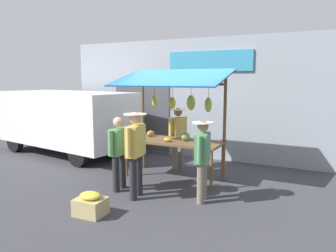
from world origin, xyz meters
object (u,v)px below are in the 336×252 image
Objects in this scene: market_stall at (175,112)px; shopper_in_striped_shirt at (119,149)px; shopper_with_ponytail at (202,155)px; produce_crate_near at (90,205)px; shopper_with_shopping_bag at (136,148)px; parked_van at (63,117)px; vendor_with_sunhat at (178,133)px.

market_stall is 1.65× the size of shopper_in_striped_shirt.
shopper_with_ponytail reaches higher than produce_crate_near.
shopper_in_striped_shirt is 0.60m from shopper_with_shopping_bag.
shopper_with_shopping_bag is at bearing -114.79° from shopper_in_striped_shirt.
parked_van is 8.98× the size of produce_crate_near.
market_stall is 1.50× the size of shopper_with_shopping_bag.
produce_crate_near is (-3.81, 3.30, -0.94)m from parked_van.
shopper_with_ponytail is at bearing 49.55° from vendor_with_sunhat.
vendor_with_sunhat reaches higher than produce_crate_near.
shopper_in_striped_shirt is at bearing -76.88° from produce_crate_near.
produce_crate_near is at bearing 81.90° from market_stall.
shopper_with_ponytail is 1.26m from shopper_with_shopping_bag.
market_stall is at bearing 32.70° from vendor_with_sunhat.
vendor_with_sunhat is 2.26m from shopper_with_ponytail.
shopper_with_ponytail reaches higher than shopper_in_striped_shirt.
market_stall is 4.26m from parked_van.
shopper_with_ponytail is 5.58m from parked_van.
shopper_with_shopping_bag is at bearing -103.71° from produce_crate_near.
vendor_with_sunhat reaches higher than shopper_in_striped_shirt.
shopper_with_ponytail is (-1.09, 1.10, -0.65)m from market_stall.
market_stall is 1.61× the size of vendor_with_sunhat.
vendor_with_sunhat is (0.26, -0.72, -0.63)m from market_stall.
shopper_in_striped_shirt reaches higher than produce_crate_near.
shopper_with_ponytail is 0.33× the size of parked_van.
shopper_in_striped_shirt is 1.45m from produce_crate_near.
shopper_with_shopping_bag is at bearing 16.86° from vendor_with_sunhat.
produce_crate_near is (0.10, 3.24, -0.72)m from vendor_with_sunhat.
parked_van is 5.12m from produce_crate_near.
parked_van is at bearing -40.90° from produce_crate_near.
shopper_with_shopping_bag reaches higher than shopper_with_ponytail.
parked_van is at bearing -10.50° from market_stall.
shopper_with_ponytail is 2.96× the size of produce_crate_near.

